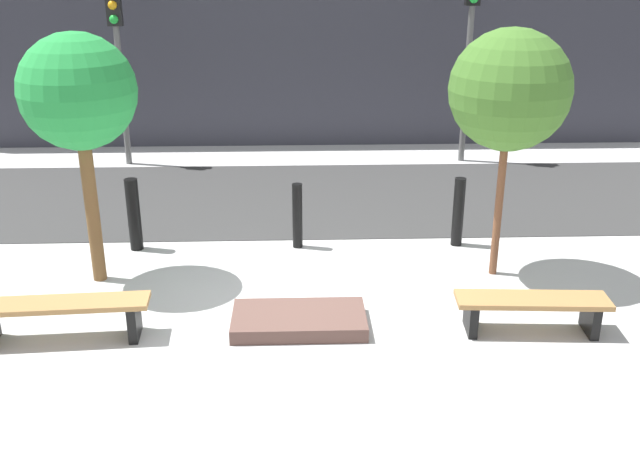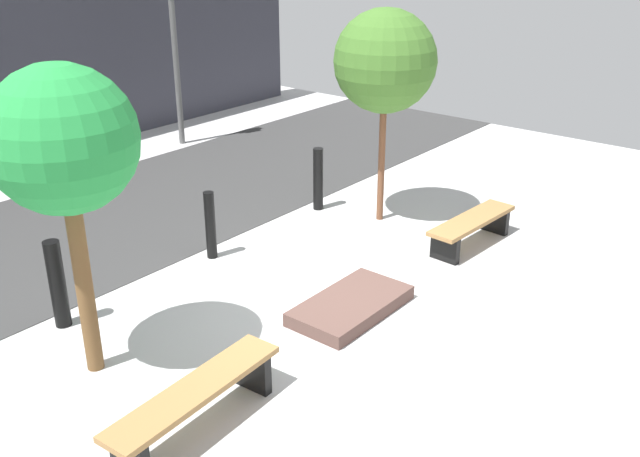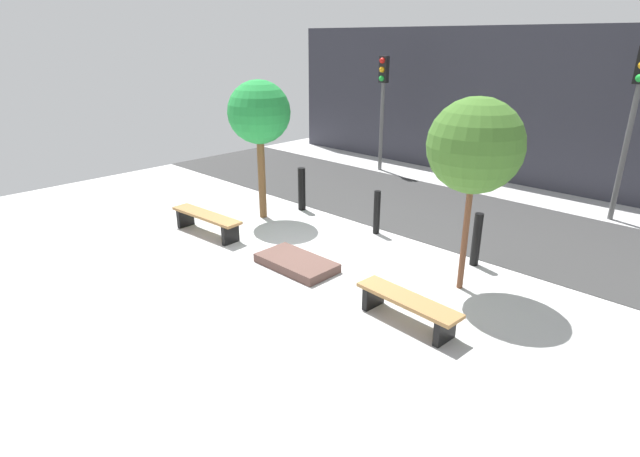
% 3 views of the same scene
% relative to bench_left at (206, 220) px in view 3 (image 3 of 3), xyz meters
% --- Properties ---
extents(ground_plane, '(18.00, 18.00, 0.00)m').
position_rel_bench_left_xyz_m(ground_plane, '(2.62, 0.42, -0.34)').
color(ground_plane, '#B6B6B6').
extents(road_strip, '(18.00, 4.05, 0.01)m').
position_rel_bench_left_xyz_m(road_strip, '(2.62, 4.89, -0.34)').
color(road_strip, '#353535').
rests_on(road_strip, ground).
extents(building_facade, '(16.20, 0.50, 4.36)m').
position_rel_bench_left_xyz_m(building_facade, '(2.62, 8.85, 1.84)').
color(building_facade, '#33333D').
rests_on(building_facade, ground).
extents(bench_left, '(1.95, 0.52, 0.47)m').
position_rel_bench_left_xyz_m(bench_left, '(0.00, 0.00, 0.00)').
color(bench_left, black).
rests_on(bench_left, ground).
extents(bench_right, '(1.73, 0.53, 0.43)m').
position_rel_bench_left_xyz_m(bench_right, '(5.24, 0.00, -0.03)').
color(bench_right, black).
rests_on(bench_right, ground).
extents(planter_bed, '(1.53, 0.82, 0.17)m').
position_rel_bench_left_xyz_m(planter_bed, '(2.62, 0.20, -0.26)').
color(planter_bed, brown).
rests_on(planter_bed, ground).
extents(tree_behind_left_bench, '(1.41, 1.41, 3.18)m').
position_rel_bench_left_xyz_m(tree_behind_left_bench, '(0.00, 1.59, 2.11)').
color(tree_behind_left_bench, brown).
rests_on(tree_behind_left_bench, ground).
extents(tree_behind_right_bench, '(1.50, 1.50, 3.22)m').
position_rel_bench_left_xyz_m(tree_behind_right_bench, '(5.24, 1.59, 2.11)').
color(tree_behind_right_bench, brown).
rests_on(tree_behind_right_bench, ground).
extents(bollard_far_left, '(0.19, 0.19, 1.06)m').
position_rel_bench_left_xyz_m(bollard_far_left, '(0.28, 2.61, 0.19)').
color(bollard_far_left, black).
rests_on(bollard_far_left, ground).
extents(bollard_left, '(0.14, 0.14, 0.97)m').
position_rel_bench_left_xyz_m(bollard_left, '(2.62, 2.61, 0.14)').
color(bollard_left, black).
rests_on(bollard_left, ground).
extents(bollard_center, '(0.16, 0.16, 1.02)m').
position_rel_bench_left_xyz_m(bollard_center, '(4.96, 2.61, 0.17)').
color(bollard_center, black).
rests_on(bollard_center, ground).
extents(traffic_light_west, '(0.28, 0.27, 3.51)m').
position_rel_bench_left_xyz_m(traffic_light_west, '(-0.82, 7.19, 2.09)').
color(traffic_light_west, '#5D5D5D').
rests_on(traffic_light_west, ground).
extents(traffic_light_mid_west, '(0.28, 0.27, 3.87)m').
position_rel_bench_left_xyz_m(traffic_light_mid_west, '(6.05, 7.19, 2.32)').
color(traffic_light_mid_west, '#575757').
rests_on(traffic_light_mid_west, ground).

